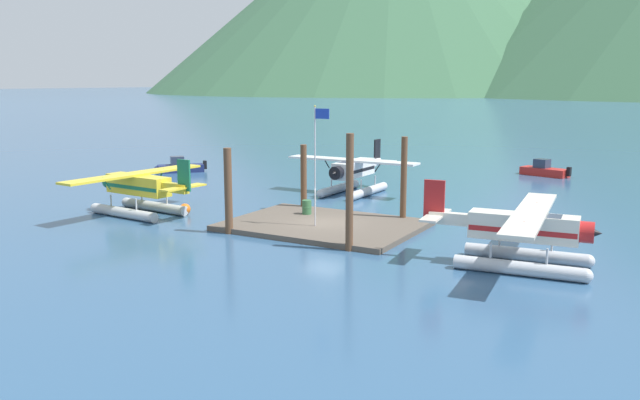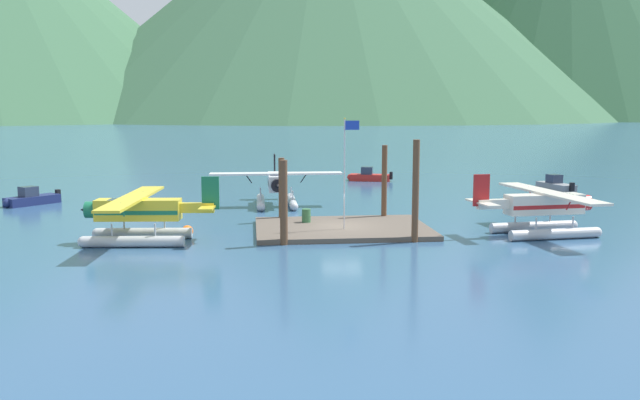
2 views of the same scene
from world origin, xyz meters
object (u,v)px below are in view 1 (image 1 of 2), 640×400
(flagpole, at_px, (317,153))
(fuel_drum, at_px, (307,207))
(seaplane_cream_stbd_aft, at_px, (524,235))
(boat_red_open_north, at_px, (543,170))
(seaplane_yellow_port_aft, at_px, (138,190))
(seaplane_white_bow_left, at_px, (353,173))
(boat_navy_open_west, at_px, (179,167))
(mooring_buoy, at_px, (185,209))

(flagpole, bearing_deg, fuel_drum, 130.34)
(seaplane_cream_stbd_aft, bearing_deg, boat_red_open_north, 99.49)
(flagpole, relative_size, boat_red_open_north, 1.44)
(seaplane_yellow_port_aft, bearing_deg, seaplane_white_bow_left, 58.30)
(seaplane_white_bow_left, bearing_deg, boat_navy_open_west, 172.33)
(flagpole, height_order, boat_navy_open_west, flagpole)
(seaplane_white_bow_left, bearing_deg, seaplane_yellow_port_aft, -121.70)
(seaplane_cream_stbd_aft, relative_size, boat_red_open_north, 2.21)
(flagpole, bearing_deg, mooring_buoy, -178.98)
(fuel_drum, distance_m, boat_red_open_north, 28.32)
(seaplane_cream_stbd_aft, height_order, boat_navy_open_west, seaplane_cream_stbd_aft)
(boat_red_open_north, bearing_deg, seaplane_cream_stbd_aft, -80.51)
(seaplane_yellow_port_aft, height_order, boat_red_open_north, seaplane_yellow_port_aft)
(fuel_drum, height_order, boat_navy_open_west, boat_navy_open_west)
(flagpole, relative_size, mooring_buoy, 9.40)
(flagpole, relative_size, seaplane_yellow_port_aft, 0.65)
(flagpole, bearing_deg, boat_navy_open_west, 147.73)
(seaplane_cream_stbd_aft, height_order, seaplane_yellow_port_aft, same)
(fuel_drum, height_order, seaplane_yellow_port_aft, seaplane_yellow_port_aft)
(seaplane_white_bow_left, height_order, boat_navy_open_west, seaplane_white_bow_left)
(boat_red_open_north, distance_m, boat_navy_open_west, 33.58)
(mooring_buoy, bearing_deg, boat_red_open_north, 61.10)
(flagpole, distance_m, seaplane_cream_stbd_aft, 12.43)
(boat_red_open_north, bearing_deg, fuel_drum, -108.43)
(mooring_buoy, xyz_separation_m, boat_navy_open_west, (-13.82, 15.01, 0.12))
(seaplane_cream_stbd_aft, xyz_separation_m, boat_navy_open_west, (-35.45, 16.68, -1.09))
(mooring_buoy, relative_size, seaplane_yellow_port_aft, 0.07)
(flagpole, relative_size, boat_navy_open_west, 1.66)
(seaplane_yellow_port_aft, relative_size, boat_navy_open_west, 2.54)
(seaplane_white_bow_left, distance_m, seaplane_yellow_port_aft, 16.14)
(seaplane_white_bow_left, relative_size, boat_red_open_north, 2.19)
(flagpole, xyz_separation_m, seaplane_cream_stbd_aft, (11.95, -1.84, -2.92))
(fuel_drum, relative_size, boat_navy_open_west, 0.21)
(flagpole, xyz_separation_m, mooring_buoy, (-9.68, -0.17, -4.13))
(seaplane_yellow_port_aft, bearing_deg, seaplane_cream_stbd_aft, -0.70)
(seaplane_white_bow_left, bearing_deg, mooring_buoy, -115.31)
(fuel_drum, distance_m, seaplane_yellow_port_aft, 10.94)
(fuel_drum, xyz_separation_m, seaplane_yellow_port_aft, (-10.07, -4.19, 0.84))
(boat_red_open_north, bearing_deg, seaplane_white_bow_left, -121.32)
(boat_red_open_north, bearing_deg, mooring_buoy, -118.90)
(seaplane_cream_stbd_aft, bearing_deg, mooring_buoy, 175.60)
(seaplane_white_bow_left, distance_m, seaplane_cream_stbd_aft, 21.12)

